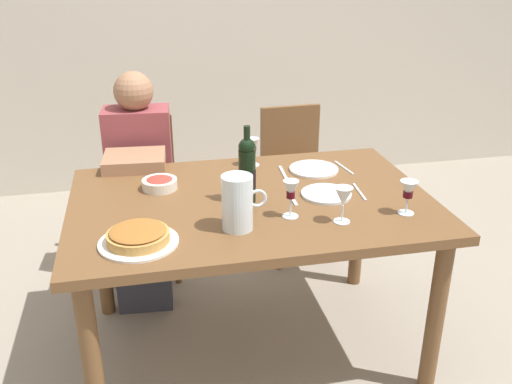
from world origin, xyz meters
TOP-DOWN VIEW (x-y plane):
  - ground_plane at (0.00, 0.00)m, footprint 8.00×8.00m
  - dining_table at (0.00, 0.00)m, footprint 1.50×1.00m
  - wine_bottle at (-0.02, -0.02)m, footprint 0.07×0.07m
  - water_pitcher at (-0.10, -0.25)m, footprint 0.17×0.12m
  - baked_tart at (-0.47, -0.30)m, footprint 0.29×0.29m
  - salad_bowl at (-0.37, 0.19)m, footprint 0.15×0.15m
  - wine_glass_left_diner at (0.29, -0.28)m, footprint 0.07×0.07m
  - wine_glass_right_diner at (0.57, -0.27)m, footprint 0.07×0.07m
  - wine_glass_centre at (0.11, -0.20)m, footprint 0.06×0.06m
  - wine_glass_spare at (0.08, 0.38)m, footprint 0.06×0.06m
  - dinner_plate_left_setting at (0.32, -0.03)m, footprint 0.21×0.21m
  - dinner_plate_right_setting at (0.35, 0.26)m, footprint 0.23×0.23m
  - fork_left_setting at (0.17, -0.03)m, footprint 0.02×0.16m
  - knife_left_setting at (0.47, -0.03)m, footprint 0.03×0.18m
  - knife_right_setting at (0.50, 0.26)m, footprint 0.04×0.18m
  - spoon_right_setting at (0.20, 0.26)m, footprint 0.02×0.16m
  - chair_left at (-0.44, 0.88)m, footprint 0.43×0.43m
  - diner_left at (-0.46, 0.65)m, footprint 0.36×0.52m
  - chair_right at (0.45, 0.90)m, footprint 0.42×0.42m

SIDE VIEW (x-z plane):
  - ground_plane at x=0.00m, z-range 0.00..0.00m
  - chair_left at x=-0.44m, z-range 0.06..0.93m
  - chair_right at x=0.45m, z-range 0.06..0.93m
  - diner_left at x=-0.46m, z-range 0.04..1.20m
  - dining_table at x=0.00m, z-range 0.29..1.05m
  - fork_left_setting at x=0.17m, z-range 0.76..0.76m
  - knife_left_setting at x=0.47m, z-range 0.76..0.76m
  - knife_right_setting at x=0.50m, z-range 0.76..0.76m
  - spoon_right_setting at x=0.20m, z-range 0.76..0.76m
  - dinner_plate_left_setting at x=0.32m, z-range 0.76..0.77m
  - dinner_plate_right_setting at x=0.35m, z-range 0.76..0.77m
  - salad_bowl at x=-0.37m, z-range 0.76..0.81m
  - baked_tart at x=-0.47m, z-range 0.76..0.82m
  - water_pitcher at x=-0.10m, z-range 0.75..0.96m
  - wine_glass_spare at x=0.08m, z-range 0.79..0.92m
  - wine_glass_right_diner at x=0.57m, z-range 0.79..0.93m
  - wine_glass_left_diner at x=0.29m, z-range 0.79..0.93m
  - wine_glass_centre at x=0.11m, z-range 0.79..0.94m
  - wine_bottle at x=-0.02m, z-range 0.74..1.06m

